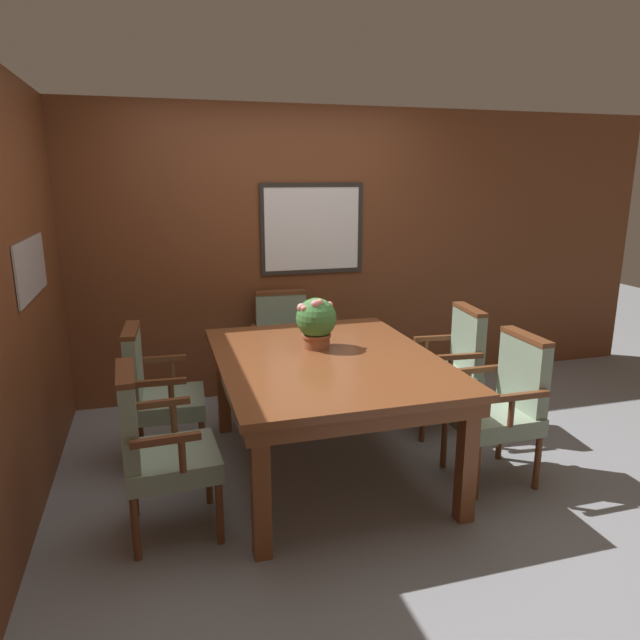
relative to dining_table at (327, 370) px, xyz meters
The scene contains 10 objects.
ground_plane 0.69m from the dining_table, 60.16° to the right, with size 14.00×14.00×0.00m, color gray.
wall_back 1.61m from the dining_table, 87.99° to the left, with size 7.20×0.08×2.45m.
wall_left 1.82m from the dining_table, behind, with size 0.08×7.20×2.45m.
dining_table is the anchor object (origin of this frame).
chair_left_far 1.14m from the dining_table, 158.38° to the left, with size 0.51×0.53×0.94m.
chair_right_near 1.12m from the dining_table, 21.20° to the right, with size 0.48×0.52×0.94m.
chair_right_far 1.15m from the dining_table, 18.40° to the left, with size 0.52×0.55×0.94m.
chair_head_far 1.24m from the dining_table, 90.30° to the left, with size 0.54×0.51×0.94m.
chair_left_near 1.14m from the dining_table, 158.50° to the right, with size 0.50×0.53×0.94m.
potted_plant 0.34m from the dining_table, 92.89° to the left, with size 0.27×0.28×0.34m.
Camera 1 is at (-1.04, -3.18, 1.87)m, focal length 32.00 mm.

